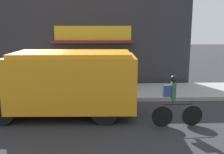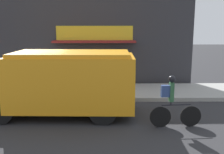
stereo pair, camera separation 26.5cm
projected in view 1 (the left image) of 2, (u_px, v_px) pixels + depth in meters
name	position (u px, v px, depth m)	size (l,w,h in m)	color
ground_plane	(36.00, 103.00, 10.76)	(70.00, 70.00, 0.00)	#2B2B2D
sidewalk	(43.00, 92.00, 12.14)	(28.00, 2.84, 0.17)	#999993
storefront	(50.00, 43.00, 13.46)	(14.78, 1.00, 4.44)	#2D2D33
school_bus	(64.00, 82.00, 9.07)	(5.39, 2.73, 2.24)	orange
cyclist	(174.00, 102.00, 8.10)	(1.62, 0.21, 1.64)	black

